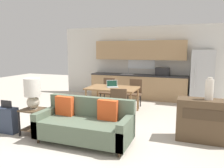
{
  "coord_description": "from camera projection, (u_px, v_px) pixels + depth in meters",
  "views": [
    {
      "loc": [
        1.89,
        -3.66,
        1.81
      ],
      "look_at": [
        -0.01,
        1.5,
        0.95
      ],
      "focal_mm": 35.0,
      "sensor_mm": 36.0,
      "label": 1
    }
  ],
  "objects": [
    {
      "name": "ground_plane",
      "position": [
        87.0,
        142.0,
        4.32
      ],
      "size": [
        20.0,
        20.0,
        0.0
      ],
      "primitive_type": "plane",
      "color": "beige"
    },
    {
      "name": "wall_back",
      "position": [
        140.0,
        62.0,
        8.4
      ],
      "size": [
        6.4,
        0.07,
        2.7
      ],
      "color": "silver",
      "rests_on": "ground_plane"
    },
    {
      "name": "kitchen_counter",
      "position": [
        139.0,
        76.0,
        8.2
      ],
      "size": [
        3.6,
        0.65,
        2.15
      ],
      "color": "tan",
      "rests_on": "ground_plane"
    },
    {
      "name": "refrigerator",
      "position": [
        202.0,
        77.0,
        7.35
      ],
      "size": [
        0.73,
        0.72,
        1.82
      ],
      "color": "#B7BABC",
      "rests_on": "ground_plane"
    },
    {
      "name": "dining_table",
      "position": [
        112.0,
        90.0,
        6.29
      ],
      "size": [
        1.43,
        0.93,
        0.74
      ],
      "color": "olive",
      "rests_on": "ground_plane"
    },
    {
      "name": "couch",
      "position": [
        85.0,
        124.0,
        4.34
      ],
      "size": [
        1.87,
        0.8,
        0.86
      ],
      "color": "#3D2D1E",
      "rests_on": "ground_plane"
    },
    {
      "name": "side_table",
      "position": [
        33.0,
        117.0,
        4.71
      ],
      "size": [
        0.43,
        0.43,
        0.56
      ],
      "color": "brown",
      "rests_on": "ground_plane"
    },
    {
      "name": "table_lamp",
      "position": [
        33.0,
        92.0,
        4.61
      ],
      "size": [
        0.34,
        0.34,
        0.66
      ],
      "color": "#B2A893",
      "rests_on": "side_table"
    },
    {
      "name": "credenza",
      "position": [
        206.0,
        121.0,
        4.32
      ],
      "size": [
        1.12,
        0.43,
        0.85
      ],
      "color": "brown",
      "rests_on": "ground_plane"
    },
    {
      "name": "vase",
      "position": [
        209.0,
        89.0,
        4.23
      ],
      "size": [
        0.16,
        0.16,
        0.44
      ],
      "color": "beige",
      "rests_on": "credenza"
    },
    {
      "name": "dining_chair_far_right",
      "position": [
        135.0,
        92.0,
        6.95
      ],
      "size": [
        0.44,
        0.44,
        0.88
      ],
      "rotation": [
        0.0,
        0.0,
        0.05
      ],
      "color": "brown",
      "rests_on": "ground_plane"
    },
    {
      "name": "dining_chair_far_left",
      "position": [
        108.0,
        90.0,
        7.24
      ],
      "size": [
        0.43,
        0.43,
        0.88
      ],
      "rotation": [
        0.0,
        0.0,
        0.01
      ],
      "color": "brown",
      "rests_on": "ground_plane"
    },
    {
      "name": "dining_chair_near_right",
      "position": [
        119.0,
        104.0,
        5.43
      ],
      "size": [
        0.48,
        0.48,
        0.88
      ],
      "rotation": [
        0.0,
        0.0,
        3.29
      ],
      "color": "brown",
      "rests_on": "ground_plane"
    },
    {
      "name": "laptop",
      "position": [
        112.0,
        85.0,
        6.33
      ],
      "size": [
        0.4,
        0.38,
        0.2
      ],
      "rotation": [
        0.0,
        0.0,
        0.5
      ],
      "color": "#B7BABC",
      "rests_on": "dining_table"
    },
    {
      "name": "suitcase",
      "position": [
        7.0,
        120.0,
        4.8
      ],
      "size": [
        0.47,
        0.22,
        0.73
      ],
      "color": "#2D384C",
      "rests_on": "ground_plane"
    }
  ]
}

